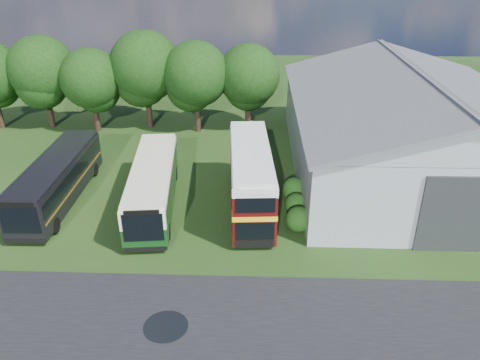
{
  "coord_description": "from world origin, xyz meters",
  "views": [
    {
      "loc": [
        2.71,
        -19.95,
        16.62
      ],
      "look_at": [
        1.74,
        8.0,
        2.52
      ],
      "focal_mm": 35.0,
      "sensor_mm": 36.0,
      "label": 1
    }
  ],
  "objects_px": {
    "bus_green_single": "(153,185)",
    "bus_maroon_double": "(251,179)",
    "storage_shed": "(409,119)",
    "bus_dark_single": "(57,179)"
  },
  "relations": [
    {
      "from": "storage_shed",
      "to": "bus_dark_single",
      "type": "relative_size",
      "value": 2.1
    },
    {
      "from": "storage_shed",
      "to": "bus_green_single",
      "type": "height_order",
      "value": "storage_shed"
    },
    {
      "from": "storage_shed",
      "to": "bus_maroon_double",
      "type": "height_order",
      "value": "storage_shed"
    },
    {
      "from": "bus_green_single",
      "to": "storage_shed",
      "type": "bearing_deg",
      "value": 14.95
    },
    {
      "from": "bus_maroon_double",
      "to": "bus_dark_single",
      "type": "distance_m",
      "value": 13.74
    },
    {
      "from": "bus_green_single",
      "to": "bus_maroon_double",
      "type": "height_order",
      "value": "bus_maroon_double"
    },
    {
      "from": "storage_shed",
      "to": "bus_dark_single",
      "type": "xyz_separation_m",
      "value": [
        -26.28,
        -6.78,
        -2.43
      ]
    },
    {
      "from": "bus_dark_single",
      "to": "storage_shed",
      "type": "bearing_deg",
      "value": 14.03
    },
    {
      "from": "storage_shed",
      "to": "bus_dark_single",
      "type": "bearing_deg",
      "value": -165.53
    },
    {
      "from": "storage_shed",
      "to": "bus_maroon_double",
      "type": "bearing_deg",
      "value": -149.83
    }
  ]
}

